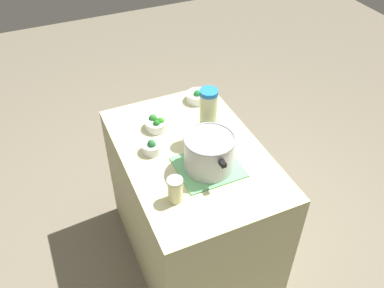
{
  "coord_description": "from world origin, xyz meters",
  "views": [
    {
      "loc": [
        1.51,
        -0.67,
        2.37
      ],
      "look_at": [
        0.0,
        0.0,
        0.95
      ],
      "focal_mm": 38.4,
      "sensor_mm": 36.0,
      "label": 1
    }
  ],
  "objects_px": {
    "broccoli_bowl_front": "(157,123)",
    "cooking_pot": "(209,152)",
    "broccoli_bowl_back": "(198,96)",
    "mason_jar": "(175,190)",
    "lemonade_pitcher": "(208,115)",
    "broccoli_bowl_center": "(152,147)"
  },
  "relations": [
    {
      "from": "cooking_pot",
      "to": "broccoli_bowl_back",
      "type": "relative_size",
      "value": 2.35
    },
    {
      "from": "broccoli_bowl_center",
      "to": "broccoli_bowl_back",
      "type": "xyz_separation_m",
      "value": [
        -0.34,
        0.42,
        -0.0
      ]
    },
    {
      "from": "mason_jar",
      "to": "broccoli_bowl_front",
      "type": "relative_size",
      "value": 0.94
    },
    {
      "from": "lemonade_pitcher",
      "to": "broccoli_bowl_front",
      "type": "height_order",
      "value": "lemonade_pitcher"
    },
    {
      "from": "cooking_pot",
      "to": "broccoli_bowl_back",
      "type": "bearing_deg",
      "value": 160.97
    },
    {
      "from": "cooking_pot",
      "to": "lemonade_pitcher",
      "type": "xyz_separation_m",
      "value": [
        -0.22,
        0.1,
        0.05
      ]
    },
    {
      "from": "mason_jar",
      "to": "broccoli_bowl_center",
      "type": "distance_m",
      "value": 0.37
    },
    {
      "from": "broccoli_bowl_front",
      "to": "broccoli_bowl_back",
      "type": "height_order",
      "value": "broccoli_bowl_back"
    },
    {
      "from": "lemonade_pitcher",
      "to": "broccoli_bowl_back",
      "type": "xyz_separation_m",
      "value": [
        -0.35,
        0.1,
        -0.13
      ]
    },
    {
      "from": "broccoli_bowl_center",
      "to": "broccoli_bowl_front",
      "type": "bearing_deg",
      "value": 152.58
    },
    {
      "from": "lemonade_pitcher",
      "to": "broccoli_bowl_back",
      "type": "height_order",
      "value": "lemonade_pitcher"
    },
    {
      "from": "broccoli_bowl_front",
      "to": "mason_jar",
      "type": "bearing_deg",
      "value": -11.1
    },
    {
      "from": "broccoli_bowl_front",
      "to": "cooking_pot",
      "type": "bearing_deg",
      "value": 17.19
    },
    {
      "from": "cooking_pot",
      "to": "broccoli_bowl_front",
      "type": "distance_m",
      "value": 0.44
    },
    {
      "from": "broccoli_bowl_front",
      "to": "broccoli_bowl_back",
      "type": "bearing_deg",
      "value": 115.51
    },
    {
      "from": "broccoli_bowl_front",
      "to": "broccoli_bowl_back",
      "type": "relative_size",
      "value": 1.0
    },
    {
      "from": "cooking_pot",
      "to": "broccoli_bowl_center",
      "type": "height_order",
      "value": "cooking_pot"
    },
    {
      "from": "lemonade_pitcher",
      "to": "cooking_pot",
      "type": "bearing_deg",
      "value": -24.17
    },
    {
      "from": "broccoli_bowl_back",
      "to": "mason_jar",
      "type": "bearing_deg",
      "value": -31.63
    },
    {
      "from": "cooking_pot",
      "to": "broccoli_bowl_front",
      "type": "xyz_separation_m",
      "value": [
        -0.42,
        -0.13,
        -0.08
      ]
    },
    {
      "from": "lemonade_pitcher",
      "to": "broccoli_bowl_center",
      "type": "height_order",
      "value": "lemonade_pitcher"
    },
    {
      "from": "mason_jar",
      "to": "broccoli_bowl_front",
      "type": "bearing_deg",
      "value": 168.9
    }
  ]
}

